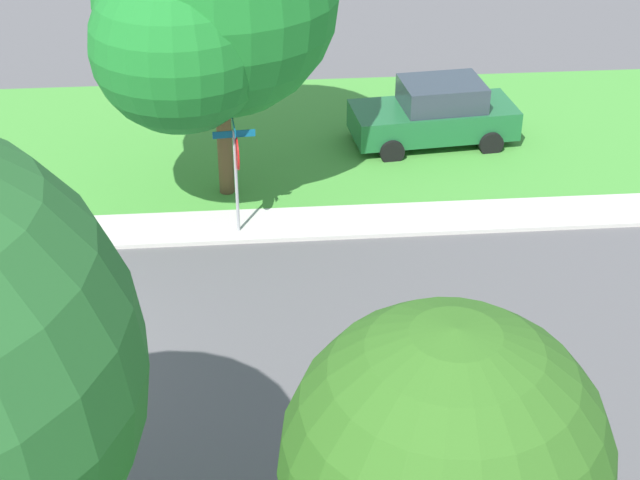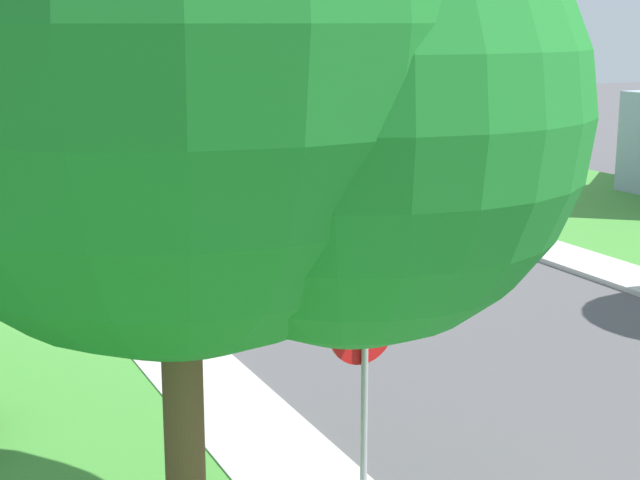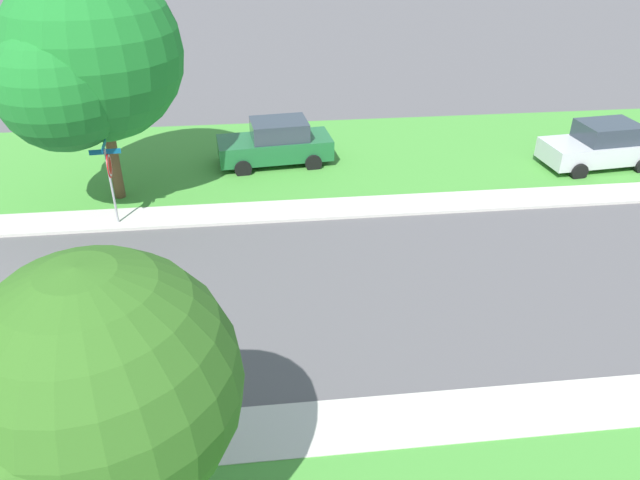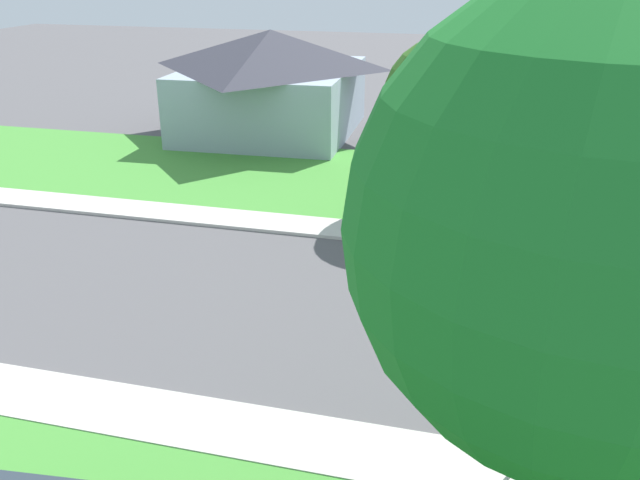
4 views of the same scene
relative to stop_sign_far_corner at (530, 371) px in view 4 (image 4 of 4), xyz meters
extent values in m
cube|color=beige|center=(9.14, 7.41, -1.84)|extent=(1.40, 56.00, 0.10)
cube|color=#479338|center=(13.84, 7.41, -1.85)|extent=(8.00, 56.00, 0.08)
cube|color=beige|center=(-0.26, 7.41, -1.84)|extent=(1.40, 56.00, 0.10)
cylinder|color=#9E9EA3|center=(0.00, -0.03, -0.59)|extent=(0.07, 0.07, 2.60)
cylinder|color=red|center=(0.00, 0.02, 0.16)|extent=(0.76, 0.09, 0.76)
cylinder|color=white|center=(0.00, 0.04, 0.16)|extent=(0.67, 0.06, 0.67)
cylinder|color=red|center=(0.00, 0.04, 0.16)|extent=(0.55, 0.05, 0.55)
cube|color=#0F5B84|center=(0.00, -0.03, 0.80)|extent=(0.92, 0.09, 0.16)
cube|color=#0F5B84|center=(0.00, -0.03, 0.61)|extent=(0.09, 0.92, 0.16)
cylinder|color=brown|center=(11.28, 2.28, -0.74)|extent=(0.36, 0.36, 2.29)
sphere|color=#32651F|center=(11.28, 2.28, 1.72)|extent=(3.76, 3.76, 3.76)
sphere|color=#32651F|center=(12.13, 1.72, 1.25)|extent=(2.63, 2.63, 2.63)
sphere|color=#1D7628|center=(-1.93, -0.28, 3.07)|extent=(5.43, 5.43, 5.43)
cube|color=#93A3B2|center=(20.11, 10.64, -0.39)|extent=(8.63, 7.47, 3.00)
pyramid|color=#33333D|center=(20.11, 10.64, 1.91)|extent=(9.25, 8.09, 1.60)
cube|color=#51331E|center=(19.99, 14.26, -0.84)|extent=(1.00, 0.09, 2.10)
camera|label=1|loc=(19.19, 0.23, 9.53)|focal=54.97mm
camera|label=2|loc=(-4.22, -8.02, 3.08)|focal=54.55mm
camera|label=3|loc=(17.49, 4.49, 7.44)|focal=33.79mm
camera|label=4|loc=(-8.87, 0.95, 5.68)|focal=37.44mm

